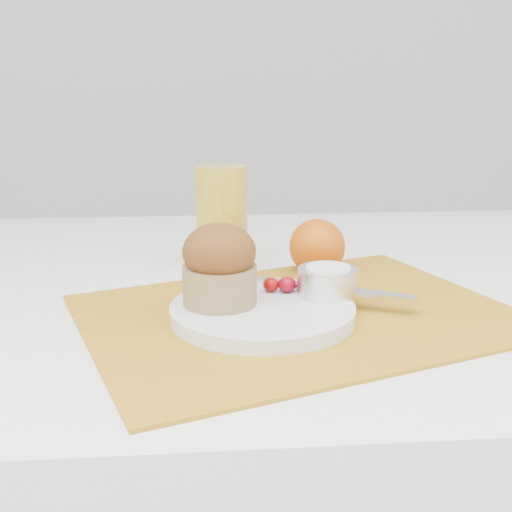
{
  "coord_description": "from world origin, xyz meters",
  "views": [
    {
      "loc": [
        -0.1,
        -0.74,
        0.99
      ],
      "look_at": [
        -0.04,
        -0.03,
        0.8
      ],
      "focal_mm": 45.0,
      "sensor_mm": 36.0,
      "label": 1
    }
  ],
  "objects": [
    {
      "name": "placemat",
      "position": [
        -0.0,
        -0.1,
        0.75
      ],
      "size": [
        0.53,
        0.45,
        0.0
      ],
      "primitive_type": "cube",
      "rotation": [
        0.0,
        0.0,
        0.34
      ],
      "color": "#AA7717",
      "rests_on": "table"
    },
    {
      "name": "plate",
      "position": [
        -0.04,
        -0.11,
        0.76
      ],
      "size": [
        0.23,
        0.23,
        0.02
      ],
      "primitive_type": "cylinder",
      "rotation": [
        0.0,
        0.0,
        0.24
      ],
      "color": "silver",
      "rests_on": "placemat"
    },
    {
      "name": "ramekin",
      "position": [
        0.03,
        -0.08,
        0.78
      ],
      "size": [
        0.08,
        0.08,
        0.03
      ],
      "primitive_type": "cylinder",
      "rotation": [
        0.0,
        0.0,
        0.21
      ],
      "color": "silver",
      "rests_on": "plate"
    },
    {
      "name": "cream",
      "position": [
        0.03,
        -0.08,
        0.8
      ],
      "size": [
        0.06,
        0.06,
        0.01
      ],
      "primitive_type": "cylinder",
      "rotation": [
        0.0,
        0.0,
        -0.24
      ],
      "color": "white",
      "rests_on": "ramekin"
    },
    {
      "name": "raspberry_near",
      "position": [
        -0.03,
        -0.07,
        0.78
      ],
      "size": [
        0.02,
        0.02,
        0.02
      ],
      "primitive_type": "ellipsoid",
      "color": "#5C0402",
      "rests_on": "plate"
    },
    {
      "name": "raspberry_far",
      "position": [
        -0.01,
        -0.07,
        0.78
      ],
      "size": [
        0.02,
        0.02,
        0.02
      ],
      "primitive_type": "ellipsoid",
      "color": "#5C020F",
      "rests_on": "plate"
    },
    {
      "name": "butter_knife",
      "position": [
        0.04,
        -0.07,
        0.77
      ],
      "size": [
        0.17,
        0.1,
        0.0
      ],
      "primitive_type": "cube",
      "rotation": [
        0.0,
        0.0,
        -0.47
      ],
      "color": "silver",
      "rests_on": "plate"
    },
    {
      "name": "orange",
      "position": [
        0.05,
        0.06,
        0.79
      ],
      "size": [
        0.07,
        0.07,
        0.07
      ],
      "primitive_type": "sphere",
      "color": "#C95507",
      "rests_on": "table"
    },
    {
      "name": "juice_glass",
      "position": [
        -0.08,
        0.1,
        0.82
      ],
      "size": [
        0.08,
        0.08,
        0.14
      ],
      "primitive_type": "cylinder",
      "rotation": [
        0.0,
        0.0,
        -0.25
      ],
      "color": "gold",
      "rests_on": "table"
    },
    {
      "name": "muffin",
      "position": [
        -0.09,
        -0.1,
        0.81
      ],
      "size": [
        0.09,
        0.09,
        0.09
      ],
      "color": "#977B49",
      "rests_on": "plate"
    }
  ]
}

